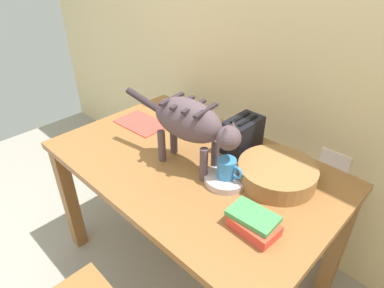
{
  "coord_description": "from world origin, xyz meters",
  "views": [
    {
      "loc": [
        0.96,
        0.23,
        1.67
      ],
      "look_at": [
        0.07,
        1.14,
        0.86
      ],
      "focal_mm": 30.55,
      "sensor_mm": 36.0,
      "label": 1
    }
  ],
  "objects_px": {
    "magazine": "(141,123)",
    "book_stack": "(254,223)",
    "coffee_mug": "(227,168)",
    "toaster": "(242,135)",
    "wicker_basket": "(277,173)",
    "cat": "(190,123)",
    "dining_table": "(192,176)",
    "saucer_bowl": "(226,179)"
  },
  "relations": [
    {
      "from": "coffee_mug",
      "to": "wicker_basket",
      "type": "height_order",
      "value": "coffee_mug"
    },
    {
      "from": "saucer_bowl",
      "to": "dining_table",
      "type": "bearing_deg",
      "value": 178.53
    },
    {
      "from": "magazine",
      "to": "book_stack",
      "type": "xyz_separation_m",
      "value": [
        0.93,
        -0.22,
        0.03
      ]
    },
    {
      "from": "cat",
      "to": "toaster",
      "type": "bearing_deg",
      "value": 156.27
    },
    {
      "from": "dining_table",
      "to": "saucer_bowl",
      "type": "bearing_deg",
      "value": -1.47
    },
    {
      "from": "saucer_bowl",
      "to": "toaster",
      "type": "bearing_deg",
      "value": 112.95
    },
    {
      "from": "toaster",
      "to": "wicker_basket",
      "type": "bearing_deg",
      "value": -20.19
    },
    {
      "from": "cat",
      "to": "magazine",
      "type": "xyz_separation_m",
      "value": [
        -0.49,
        0.09,
        -0.23
      ]
    },
    {
      "from": "dining_table",
      "to": "book_stack",
      "type": "relative_size",
      "value": 7.06
    },
    {
      "from": "saucer_bowl",
      "to": "magazine",
      "type": "bearing_deg",
      "value": 174.03
    },
    {
      "from": "dining_table",
      "to": "magazine",
      "type": "height_order",
      "value": "magazine"
    },
    {
      "from": "cat",
      "to": "book_stack",
      "type": "distance_m",
      "value": 0.5
    },
    {
      "from": "coffee_mug",
      "to": "dining_table",
      "type": "bearing_deg",
      "value": 178.55
    },
    {
      "from": "cat",
      "to": "wicker_basket",
      "type": "xyz_separation_m",
      "value": [
        0.34,
        0.18,
        -0.19
      ]
    },
    {
      "from": "book_stack",
      "to": "toaster",
      "type": "bearing_deg",
      "value": 131.56
    },
    {
      "from": "wicker_basket",
      "to": "toaster",
      "type": "xyz_separation_m",
      "value": [
        -0.26,
        0.1,
        0.04
      ]
    },
    {
      "from": "toaster",
      "to": "book_stack",
      "type": "bearing_deg",
      "value": -48.44
    },
    {
      "from": "cat",
      "to": "coffee_mug",
      "type": "height_order",
      "value": "cat"
    },
    {
      "from": "cat",
      "to": "magazine",
      "type": "distance_m",
      "value": 0.55
    },
    {
      "from": "dining_table",
      "to": "toaster",
      "type": "bearing_deg",
      "value": 67.67
    },
    {
      "from": "cat",
      "to": "coffee_mug",
      "type": "distance_m",
      "value": 0.25
    },
    {
      "from": "coffee_mug",
      "to": "toaster",
      "type": "relative_size",
      "value": 0.62
    },
    {
      "from": "saucer_bowl",
      "to": "toaster",
      "type": "relative_size",
      "value": 0.94
    },
    {
      "from": "toaster",
      "to": "magazine",
      "type": "bearing_deg",
      "value": -162.2
    },
    {
      "from": "cat",
      "to": "book_stack",
      "type": "height_order",
      "value": "cat"
    },
    {
      "from": "wicker_basket",
      "to": "cat",
      "type": "bearing_deg",
      "value": -152.03
    },
    {
      "from": "cat",
      "to": "toaster",
      "type": "distance_m",
      "value": 0.33
    },
    {
      "from": "coffee_mug",
      "to": "book_stack",
      "type": "bearing_deg",
      "value": -30.91
    },
    {
      "from": "magazine",
      "to": "wicker_basket",
      "type": "distance_m",
      "value": 0.84
    },
    {
      "from": "coffee_mug",
      "to": "book_stack",
      "type": "height_order",
      "value": "coffee_mug"
    },
    {
      "from": "coffee_mug",
      "to": "magazine",
      "type": "bearing_deg",
      "value": 174.07
    },
    {
      "from": "cat",
      "to": "book_stack",
      "type": "bearing_deg",
      "value": 67.43
    },
    {
      "from": "toaster",
      "to": "dining_table",
      "type": "bearing_deg",
      "value": -112.33
    },
    {
      "from": "magazine",
      "to": "book_stack",
      "type": "distance_m",
      "value": 0.96
    },
    {
      "from": "magazine",
      "to": "wicker_basket",
      "type": "bearing_deg",
      "value": 2.93
    },
    {
      "from": "saucer_bowl",
      "to": "coffee_mug",
      "type": "bearing_deg",
      "value": 0.0
    },
    {
      "from": "coffee_mug",
      "to": "toaster",
      "type": "xyz_separation_m",
      "value": [
        -0.11,
        0.26,
        0.01
      ]
    },
    {
      "from": "dining_table",
      "to": "wicker_basket",
      "type": "relative_size",
      "value": 4.04
    },
    {
      "from": "book_stack",
      "to": "saucer_bowl",
      "type": "bearing_deg",
      "value": 149.48
    },
    {
      "from": "magazine",
      "to": "wicker_basket",
      "type": "xyz_separation_m",
      "value": [
        0.83,
        0.09,
        0.04
      ]
    },
    {
      "from": "coffee_mug",
      "to": "toaster",
      "type": "bearing_deg",
      "value": 113.66
    },
    {
      "from": "magazine",
      "to": "toaster",
      "type": "relative_size",
      "value": 1.42
    }
  ]
}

